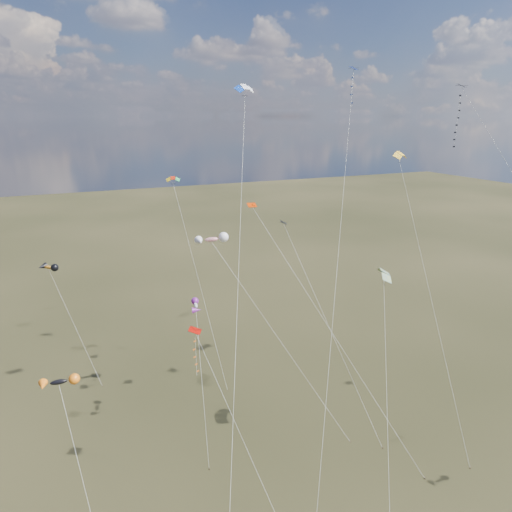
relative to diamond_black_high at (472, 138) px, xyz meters
name	(u,v)px	position (x,y,z in m)	size (l,w,h in m)	color
diamond_black_high	(472,138)	(0.00, 0.00, 0.00)	(11.65, 24.71, 36.88)	black
diamond_navy_tall	(350,121)	(-10.53, 6.75, 1.66)	(17.06, 22.42, 38.89)	#0E194D
diamond_black_mid	(313,289)	(-15.61, 4.61, -15.84)	(6.46, 12.94, 22.69)	black
diamond_red_low	(199,358)	(-29.82, 0.53, -18.96)	(5.14, 9.35, 15.44)	#A00802
diamond_orange_center	(298,278)	(-18.14, 3.38, -13.83)	(11.30, 18.02, 24.89)	red
parafoil_yellow	(401,155)	(-0.53, 9.86, -2.39)	(6.23, 21.03, 29.93)	yellow
parafoil_blue_white	(245,91)	(-21.25, 9.94, 4.64)	(12.94, 25.33, 37.13)	blue
parafoil_striped	(385,272)	(-11.17, -1.62, -12.60)	(9.01, 14.26, 19.70)	yellow
parafoil_tricolor	(173,180)	(-25.19, 26.03, -6.14)	(3.42, 14.38, 26.13)	yellow
novelty_black_orange	(59,383)	(-41.67, 1.87, -19.23)	(3.19, 9.01, 12.81)	black
novelty_orange_black	(48,268)	(-42.08, 27.33, -16.80)	(6.01, 8.75, 15.37)	#C17219
novelty_white_purple	(196,306)	(-27.78, 8.22, -17.18)	(2.21, 9.08, 14.85)	silver
novelty_redwhite_stripe	(212,240)	(-24.20, 12.96, -11.45)	(11.85, 15.72, 20.84)	red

